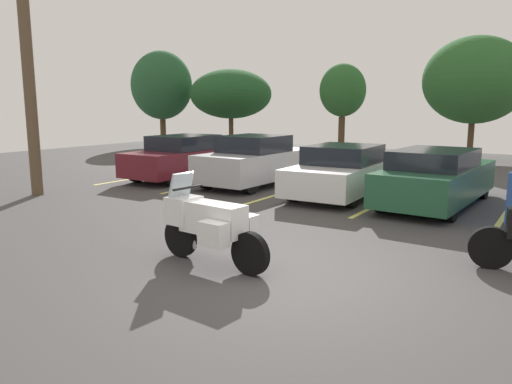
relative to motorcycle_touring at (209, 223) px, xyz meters
The scene contains 12 objects.
ground 1.66m from the motorcycle_touring, ahead, with size 44.00×44.00×0.10m, color #423F3F.
motorcycle_touring is the anchor object (origin of this frame).
parking_stripes 6.74m from the motorcycle_touring, 96.64° to the left, with size 14.30×4.96×0.01m.
car_maroon 9.45m from the motorcycle_touring, 132.70° to the left, with size 1.80×4.78×1.47m.
car_silver 7.86m from the motorcycle_touring, 117.58° to the left, with size 1.93×4.26×1.55m.
car_white 6.90m from the motorcycle_touring, 95.15° to the left, with size 2.01×4.88×1.39m.
car_green 6.95m from the motorcycle_touring, 74.42° to the left, with size 2.02×4.84×1.41m.
utility_pole 8.92m from the motorcycle_touring, 164.17° to the left, with size 1.67×0.89×8.50m.
tree_rear 18.54m from the motorcycle_touring, 87.90° to the left, with size 4.50×4.50×5.49m.
tree_right 21.94m from the motorcycle_touring, 124.73° to the left, with size 4.74×4.74×4.51m.
tree_far_right 19.98m from the motorcycle_touring, 107.27° to the left, with size 2.44×2.44×4.62m.
tree_center 24.23m from the motorcycle_touring, 134.96° to the left, with size 3.72×3.72×5.73m.
Camera 1 is at (3.17, -5.89, 2.47)m, focal length 34.70 mm.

